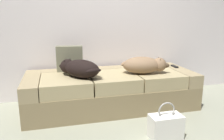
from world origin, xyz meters
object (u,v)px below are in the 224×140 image
Objects in this scene: couch at (111,90)px; throw_pillow at (70,59)px; tv_remote at (175,66)px; dog_tan at (145,65)px; handbag at (166,126)px; dog_dark at (79,68)px.

couch is 0.69m from throw_pillow.
tv_remote is 1.50m from throw_pillow.
dog_tan is 1.69× the size of handbag.
handbag is (0.75, -0.81, -0.45)m from dog_dark.
dog_tan reaches higher than tv_remote.
handbag is (0.32, -0.92, -0.11)m from couch.
throw_pillow is at bearing 155.69° from couch.
handbag is at bearing -70.58° from couch.
tv_remote is at bearing 57.36° from handbag.
handbag is at bearing -47.43° from dog_dark.
throw_pillow is 1.51m from handbag.
handbag is (0.83, -1.15, -0.51)m from throw_pillow.
throw_pillow reaches higher than dog_dark.
dog_tan reaches higher than handbag.
throw_pillow is (-0.92, 0.37, 0.06)m from dog_tan.
dog_dark reaches higher than tv_remote.
dog_dark is 0.35m from throw_pillow.
tv_remote is (0.98, 0.10, 0.25)m from couch.
throw_pillow is (-0.51, 0.23, 0.40)m from couch.
throw_pillow is at bearing 104.24° from dog_dark.
dog_tan is (0.41, -0.14, 0.35)m from couch.
couch reaches higher than handbag.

